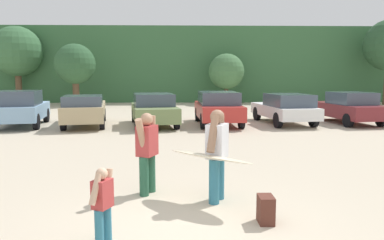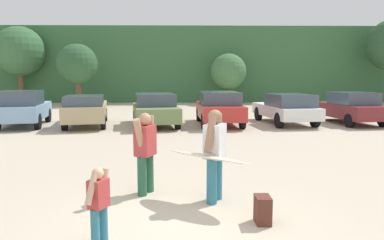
# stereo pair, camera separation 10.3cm
# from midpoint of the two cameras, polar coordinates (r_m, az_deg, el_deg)

# --- Properties ---
(ground_plane) EXTENTS (120.00, 120.00, 0.00)m
(ground_plane) POSITION_cam_midpoint_polar(r_m,az_deg,el_deg) (6.12, -1.60, -15.95)
(ground_plane) COLOR beige
(hillside_ridge) EXTENTS (108.00, 12.00, 6.63)m
(hillside_ridge) POSITION_cam_midpoint_polar(r_m,az_deg,el_deg) (38.14, -1.62, 8.37)
(hillside_ridge) COLOR #38663D
(hillside_ridge) RESTS_ON ground_plane
(tree_left) EXTENTS (4.13, 4.13, 6.42)m
(tree_left) POSITION_cam_midpoint_polar(r_m,az_deg,el_deg) (34.13, -25.69, 9.56)
(tree_left) COLOR brown
(tree_left) RESTS_ON ground_plane
(tree_center) EXTENTS (3.12, 3.12, 4.82)m
(tree_center) POSITION_cam_midpoint_polar(r_m,az_deg,el_deg) (30.14, -17.84, 8.24)
(tree_center) COLOR brown
(tree_center) RESTS_ON ground_plane
(tree_center_right) EXTENTS (2.93, 2.93, 4.16)m
(tree_center_right) POSITION_cam_midpoint_polar(r_m,az_deg,el_deg) (30.57, 5.28, 7.51)
(tree_center_right) COLOR brown
(tree_center_right) RESTS_ON ground_plane
(parked_car_sky_blue) EXTENTS (2.61, 4.33, 1.69)m
(parked_car_sky_blue) POSITION_cam_midpoint_polar(r_m,az_deg,el_deg) (18.78, -25.19, 1.70)
(parked_car_sky_blue) COLOR #84ADD1
(parked_car_sky_blue) RESTS_ON ground_plane
(parked_car_tan) EXTENTS (2.64, 4.88, 1.48)m
(parked_car_tan) POSITION_cam_midpoint_polar(r_m,az_deg,el_deg) (17.99, -16.52, 1.58)
(parked_car_tan) COLOR tan
(parked_car_tan) RESTS_ON ground_plane
(parked_car_olive_green) EXTENTS (2.64, 4.56, 1.52)m
(parked_car_olive_green) POSITION_cam_midpoint_polar(r_m,az_deg,el_deg) (17.49, -6.14, 1.71)
(parked_car_olive_green) COLOR #6B7F4C
(parked_car_olive_green) RESTS_ON ground_plane
(parked_car_red) EXTENTS (2.10, 4.45, 1.60)m
(parked_car_red) POSITION_cam_midpoint_polar(r_m,az_deg,el_deg) (17.71, 3.90, 2.01)
(parked_car_red) COLOR #B72D28
(parked_car_red) RESTS_ON ground_plane
(parked_car_white) EXTENTS (2.46, 4.66, 1.50)m
(parked_car_white) POSITION_cam_midpoint_polar(r_m,az_deg,el_deg) (18.50, 14.13, 1.85)
(parked_car_white) COLOR white
(parked_car_white) RESTS_ON ground_plane
(parked_car_maroon) EXTENTS (2.45, 4.33, 1.56)m
(parked_car_maroon) POSITION_cam_midpoint_polar(r_m,az_deg,el_deg) (19.77, 23.10, 1.81)
(parked_car_maroon) COLOR maroon
(parked_car_maroon) RESTS_ON ground_plane
(person_adult) EXTENTS (0.48, 0.79, 1.75)m
(person_adult) POSITION_cam_midpoint_polar(r_m,az_deg,el_deg) (6.90, 3.48, -4.69)
(person_adult) COLOR teal
(person_adult) RESTS_ON ground_plane
(person_child) EXTENTS (0.30, 0.51, 1.10)m
(person_child) POSITION_cam_midpoint_polar(r_m,az_deg,el_deg) (5.43, -14.29, -12.14)
(person_child) COLOR teal
(person_child) RESTS_ON ground_plane
(person_companion) EXTENTS (0.44, 0.68, 1.64)m
(person_companion) POSITION_cam_midpoint_polar(r_m,az_deg,el_deg) (7.39, -7.39, -4.43)
(person_companion) COLOR #26593F
(person_companion) RESTS_ON ground_plane
(surfboard_cream) EXTENTS (1.72, 1.59, 0.17)m
(surfboard_cream) POSITION_cam_midpoint_polar(r_m,az_deg,el_deg) (6.81, 2.32, -5.71)
(surfboard_cream) COLOR beige
(backpack_dropped) EXTENTS (0.24, 0.34, 0.45)m
(backpack_dropped) POSITION_cam_midpoint_polar(r_m,az_deg,el_deg) (6.20, 10.93, -13.51)
(backpack_dropped) COLOR #592D23
(backpack_dropped) RESTS_ON ground_plane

